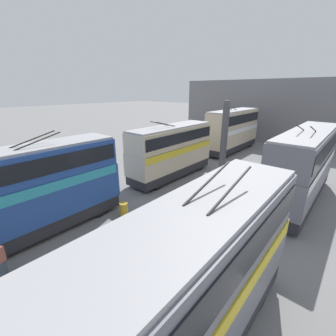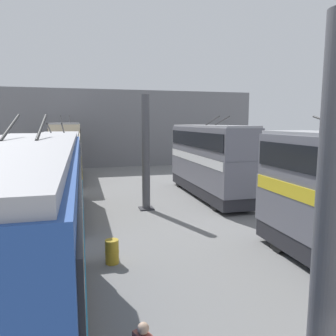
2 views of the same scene
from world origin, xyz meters
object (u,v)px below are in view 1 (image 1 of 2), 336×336
(bus_right_mid, at_px, (172,148))
(oil_drum, at_px, (124,210))
(bus_right_near, at_px, (16,191))
(person_by_right_row, at_px, (0,260))
(bus_right_far, at_px, (233,128))
(bus_left_near, at_px, (191,282))
(bus_left_far, at_px, (304,162))

(bus_right_mid, relative_size, oil_drum, 9.81)
(bus_right_near, xyz_separation_m, person_by_right_row, (-1.66, -2.27, -1.95))
(person_by_right_row, height_order, oil_drum, person_by_right_row)
(bus_right_near, bearing_deg, bus_right_mid, 0.00)
(bus_right_near, distance_m, oil_drum, 5.99)
(bus_right_near, height_order, oil_drum, bus_right_near)
(bus_right_mid, distance_m, bus_right_far, 12.49)
(bus_right_near, bearing_deg, bus_right_far, 0.00)
(bus_right_near, distance_m, person_by_right_row, 3.42)
(person_by_right_row, bearing_deg, bus_right_near, 121.35)
(bus_right_far, relative_size, oil_drum, 11.03)
(bus_left_near, bearing_deg, person_by_right_row, 109.54)
(bus_left_near, height_order, bus_right_far, bus_right_far)
(bus_left_far, distance_m, bus_right_far, 14.39)
(bus_left_near, relative_size, bus_right_far, 0.92)
(bus_right_near, relative_size, oil_drum, 11.75)
(bus_right_mid, relative_size, person_by_right_row, 5.35)
(bus_left_near, bearing_deg, bus_right_far, 23.15)
(bus_left_near, bearing_deg, bus_right_mid, 41.89)
(bus_left_far, height_order, oil_drum, bus_left_far)
(bus_left_far, height_order, bus_right_far, bus_right_far)
(bus_left_near, height_order, bus_right_mid, bus_left_near)
(bus_right_near, relative_size, person_by_right_row, 6.41)
(oil_drum, bearing_deg, bus_left_near, -115.85)
(oil_drum, bearing_deg, bus_right_mid, 16.79)
(bus_right_near, bearing_deg, bus_left_far, -34.47)
(bus_left_far, xyz_separation_m, bus_right_mid, (-2.33, 10.20, -0.24))
(bus_right_mid, height_order, person_by_right_row, bus_right_mid)
(bus_right_mid, xyz_separation_m, bus_right_far, (12.48, -0.00, 0.34))
(bus_right_far, bearing_deg, bus_right_mid, 180.00)
(bus_right_mid, bearing_deg, oil_drum, -163.21)
(bus_left_near, xyz_separation_m, oil_drum, (3.84, 7.93, -2.40))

